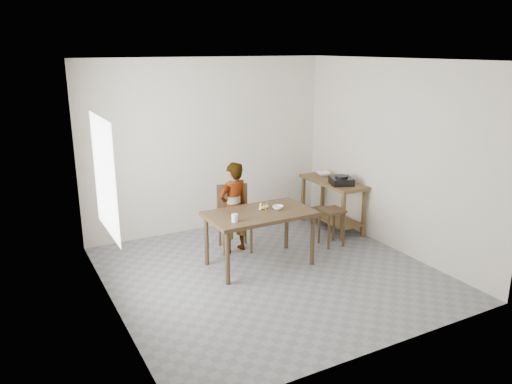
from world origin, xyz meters
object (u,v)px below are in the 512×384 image
dining_table (260,239)px  dining_chair (235,219)px  child (233,208)px  stool (331,227)px  prep_counter (332,204)px

dining_table → dining_chair: (-0.06, 0.63, 0.09)m
dining_table → child: 0.66m
dining_chair → stool: size_ratio=1.68×
dining_table → dining_chair: dining_chair is taller
dining_table → prep_counter: size_ratio=1.17×
prep_counter → dining_chair: (-1.78, -0.07, 0.07)m
dining_table → prep_counter: bearing=22.1°
prep_counter → dining_table: bearing=-157.9°
dining_chair → prep_counter: bearing=16.8°
dining_table → prep_counter: 1.86m
stool → child: bearing=161.1°
prep_counter → child: bearing=-176.4°
child → dining_chair: (0.04, 0.05, -0.19)m
stool → dining_chair: bearing=158.7°
dining_table → stool: 1.29m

